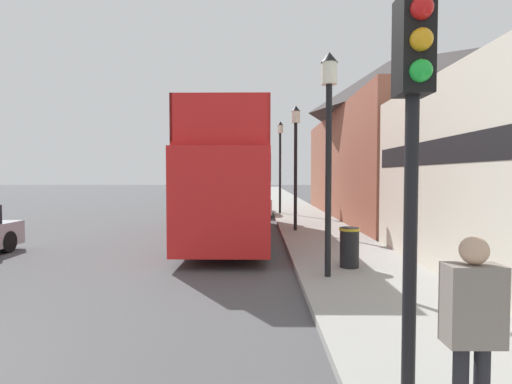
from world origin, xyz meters
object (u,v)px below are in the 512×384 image
at_px(pedestrian_nearest, 473,320).
at_px(litter_bin, 349,246).
at_px(tour_bus, 233,185).
at_px(parked_car_ahead_of_bus, 253,203).
at_px(lamp_post_second, 296,145).
at_px(lamp_post_third, 280,151).
at_px(lamp_post_nearest, 329,123).
at_px(traffic_signal, 413,111).

distance_m(pedestrian_nearest, litter_bin, 6.18).
relative_size(tour_bus, parked_car_ahead_of_bus, 2.45).
relative_size(parked_car_ahead_of_bus, lamp_post_second, 0.85).
bearing_deg(pedestrian_nearest, lamp_post_third, 91.30).
height_order(parked_car_ahead_of_bus, lamp_post_nearest, lamp_post_nearest).
bearing_deg(tour_bus, lamp_post_second, 25.01).
bearing_deg(pedestrian_nearest, parked_car_ahead_of_bus, 95.73).
distance_m(pedestrian_nearest, traffic_signal, 1.78).
height_order(tour_bus, pedestrian_nearest, tour_bus).
distance_m(pedestrian_nearest, lamp_post_nearest, 5.75).
bearing_deg(lamp_post_nearest, traffic_signal, -91.51).
relative_size(lamp_post_third, litter_bin, 5.58).
height_order(tour_bus, lamp_post_second, lamp_post_second).
bearing_deg(lamp_post_third, tour_bus, -104.60).
bearing_deg(parked_car_ahead_of_bus, pedestrian_nearest, -87.34).
bearing_deg(lamp_post_second, litter_bin, -83.91).
relative_size(tour_bus, lamp_post_second, 2.08).
distance_m(traffic_signal, litter_bin, 6.21).
distance_m(lamp_post_nearest, lamp_post_third, 14.32).
distance_m(tour_bus, traffic_signal, 11.25).
bearing_deg(lamp_post_third, traffic_signal, -89.69).
bearing_deg(parked_car_ahead_of_bus, litter_bin, -82.96).
relative_size(parked_car_ahead_of_bus, traffic_signal, 1.11).
relative_size(lamp_post_nearest, lamp_post_second, 0.97).
relative_size(pedestrian_nearest, litter_bin, 1.79).
height_order(traffic_signal, lamp_post_nearest, lamp_post_nearest).
distance_m(parked_car_ahead_of_bus, lamp_post_second, 7.91).
relative_size(tour_bus, litter_bin, 10.81).
bearing_deg(lamp_post_second, lamp_post_nearest, -89.83).
xyz_separation_m(tour_bus, traffic_signal, (2.25, -10.98, 0.92)).
relative_size(lamp_post_nearest, litter_bin, 5.05).
relative_size(parked_car_ahead_of_bus, pedestrian_nearest, 2.46).
bearing_deg(lamp_post_second, tour_bus, -155.36).
distance_m(tour_bus, lamp_post_nearest, 6.69).
relative_size(tour_bus, pedestrian_nearest, 6.04).
relative_size(pedestrian_nearest, lamp_post_second, 0.34).
distance_m(tour_bus, pedestrian_nearest, 11.69).
distance_m(lamp_post_nearest, litter_bin, 2.95).
relative_size(pedestrian_nearest, traffic_signal, 0.45).
bearing_deg(tour_bus, traffic_signal, -78.07).
bearing_deg(parked_car_ahead_of_bus, lamp_post_third, -4.84).
relative_size(lamp_post_second, lamp_post_third, 0.93).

